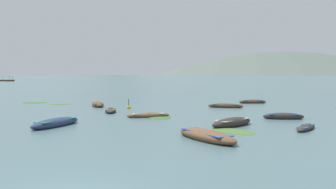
# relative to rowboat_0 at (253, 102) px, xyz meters

# --- Properties ---
(ground_plane) EXTENTS (6000.00, 6000.00, 0.00)m
(ground_plane) POSITION_rel_rowboat_0_xyz_m (-12.41, 1468.49, -0.17)
(ground_plane) COLOR slate
(mountain_1) EXTENTS (682.57, 682.57, 277.68)m
(mountain_1) POSITION_rel_rowboat_0_xyz_m (-296.50, 1730.99, 138.67)
(mountain_1) COLOR #56665B
(mountain_1) RESTS_ON ground
(mountain_2) EXTENTS (1189.91, 1189.91, 278.68)m
(mountain_2) POSITION_rel_rowboat_0_xyz_m (323.05, 1415.11, 139.17)
(mountain_2) COLOR slate
(mountain_2) RESTS_ON ground
(rowboat_0) EXTENTS (3.39, 1.45, 0.55)m
(rowboat_0) POSITION_rel_rowboat_0_xyz_m (0.00, 0.00, 0.00)
(rowboat_0) COLOR #4C3323
(rowboat_0) RESTS_ON ground
(rowboat_1) EXTENTS (3.59, 4.55, 0.64)m
(rowboat_1) POSITION_rel_rowboat_0_xyz_m (-7.75, -22.64, 0.03)
(rowboat_1) COLOR brown
(rowboat_1) RESTS_ON ground
(rowboat_2) EXTENTS (2.74, 4.52, 0.67)m
(rowboat_2) POSITION_rel_rowboat_0_xyz_m (-17.32, -18.12, 0.04)
(rowboat_2) COLOR navy
(rowboat_2) RESTS_ON ground
(rowboat_4) EXTENTS (2.29, 3.63, 0.64)m
(rowboat_4) POSITION_rel_rowboat_0_xyz_m (-17.57, -4.28, 0.03)
(rowboat_4) COLOR brown
(rowboat_4) RESTS_ON ground
(rowboat_5) EXTENTS (3.65, 1.82, 0.44)m
(rowboat_5) POSITION_rel_rowboat_0_xyz_m (-11.49, -13.27, -0.03)
(rowboat_5) COLOR brown
(rowboat_5) RESTS_ON ground
(rowboat_6) EXTENTS (3.77, 1.90, 0.54)m
(rowboat_6) POSITION_rel_rowboat_0_xyz_m (-4.04, -5.36, -0.00)
(rowboat_6) COLOR #4C3323
(rowboat_6) RESTS_ON ground
(rowboat_7) EXTENTS (3.69, 3.70, 0.69)m
(rowboat_7) POSITION_rel_rowboat_0_xyz_m (-5.56, -17.87, 0.04)
(rowboat_7) COLOR #2D2826
(rowboat_7) RESTS_ON ground
(rowboat_8) EXTENTS (2.41, 2.98, 0.36)m
(rowboat_8) POSITION_rel_rowboat_0_xyz_m (-1.20, -19.30, -0.06)
(rowboat_8) COLOR #2D2826
(rowboat_8) RESTS_ON ground
(rowboat_9) EXTENTS (1.60, 3.67, 0.47)m
(rowboat_9) POSITION_rel_rowboat_0_xyz_m (-15.22, -9.58, -0.02)
(rowboat_9) COLOR #2D2826
(rowboat_9) RESTS_ON ground
(rowboat_10) EXTENTS (3.19, 1.26, 0.59)m
(rowboat_10) POSITION_rel_rowboat_0_xyz_m (-0.95, -14.23, 0.01)
(rowboat_10) COLOR #2D2826
(rowboat_10) RESTS_ON ground
(ferry_0) EXTENTS (8.74, 5.52, 2.54)m
(ferry_0) POSITION_rel_rowboat_0_xyz_m (-90.98, 124.59, 0.28)
(ferry_0) COLOR #4C3323
(ferry_0) RESTS_ON ground
(mooring_buoy) EXTENTS (0.39, 0.39, 1.09)m
(mooring_buoy) POSITION_rel_rowboat_0_xyz_m (-13.93, -6.60, -0.07)
(mooring_buoy) COLOR yellow
(mooring_buoy) RESTS_ON ground
(weed_patch_1) EXTENTS (3.34, 3.64, 0.14)m
(weed_patch_1) POSITION_rel_rowboat_0_xyz_m (-5.90, -20.05, -0.17)
(weed_patch_1) COLOR #477033
(weed_patch_1) RESTS_ON ground
(weed_patch_2) EXTENTS (2.97, 2.39, 0.14)m
(weed_patch_2) POSITION_rel_rowboat_0_xyz_m (-26.21, 0.18, -0.17)
(weed_patch_2) COLOR #38662D
(weed_patch_2) RESTS_ON ground
(weed_patch_4) EXTENTS (2.97, 3.95, 0.14)m
(weed_patch_4) POSITION_rel_rowboat_0_xyz_m (-10.71, -13.17, -0.17)
(weed_patch_4) COLOR #38662D
(weed_patch_4) RESTS_ON ground
(weed_patch_5) EXTENTS (3.01, 2.22, 0.14)m
(weed_patch_5) POSITION_rel_rowboat_0_xyz_m (-22.44, -1.79, -0.17)
(weed_patch_5) COLOR #477033
(weed_patch_5) RESTS_ON ground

